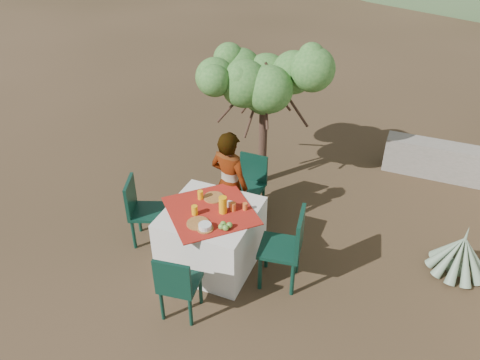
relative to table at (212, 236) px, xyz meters
name	(u,v)px	position (x,y,z in m)	size (l,w,h in m)	color
ground	(151,260)	(-0.70, -0.30, -0.38)	(160.00, 160.00, 0.00)	#332617
table	(212,236)	(0.00, 0.00, 0.00)	(1.30, 1.30, 0.76)	white
chair_far	(251,182)	(0.05, 1.13, 0.09)	(0.40, 0.40, 0.85)	black
chair_near	(177,284)	(0.05, -0.92, 0.09)	(0.44, 0.44, 0.85)	black
chair_left	(141,208)	(-0.98, 0.02, 0.12)	(0.54, 0.54, 0.90)	black
chair_right	(288,245)	(0.94, 0.00, 0.17)	(0.52, 0.52, 0.99)	black
person	(229,184)	(-0.04, 0.63, 0.35)	(0.53, 0.35, 1.45)	#8C6651
shrub_tree	(270,87)	(0.00, 1.96, 1.14)	(1.63, 1.60, 1.92)	#462D23
agave	(460,255)	(2.76, 0.95, -0.13)	(0.70, 0.69, 0.74)	gray
stone_wall	(473,167)	(2.90, 3.10, -0.10)	(2.60, 0.35, 0.55)	gray
plate_far	(214,197)	(-0.07, 0.24, 0.39)	(0.25, 0.25, 0.01)	brown
plate_near	(198,223)	(-0.02, -0.28, 0.39)	(0.25, 0.25, 0.01)	brown
glass_far	(200,195)	(-0.21, 0.16, 0.44)	(0.07, 0.07, 0.11)	#FEAA10
glass_near	(195,210)	(-0.13, -0.14, 0.44)	(0.07, 0.07, 0.11)	#FEAA10
juice_pitcher	(223,205)	(0.15, 0.02, 0.49)	(0.09, 0.09, 0.21)	#FEAA10
bowl_plate	(205,228)	(0.09, -0.33, 0.39)	(0.18, 0.18, 0.01)	brown
white_bowl	(205,226)	(0.09, -0.33, 0.42)	(0.14, 0.14, 0.05)	silver
jar_left	(233,207)	(0.24, 0.10, 0.43)	(0.07, 0.07, 0.10)	orange
jar_right	(245,206)	(0.36, 0.16, 0.43)	(0.05, 0.05, 0.09)	orange
napkin_holder	(230,204)	(0.18, 0.14, 0.42)	(0.06, 0.04, 0.08)	silver
fruit_cluster	(225,226)	(0.29, -0.24, 0.42)	(0.14, 0.13, 0.07)	#689C38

